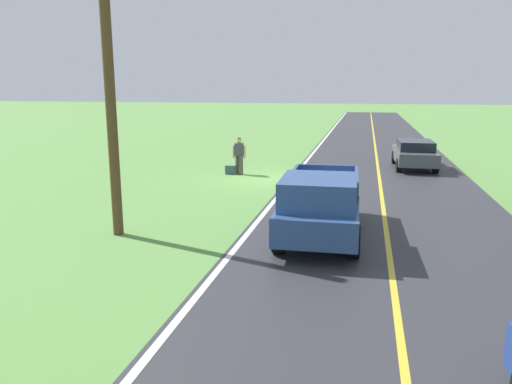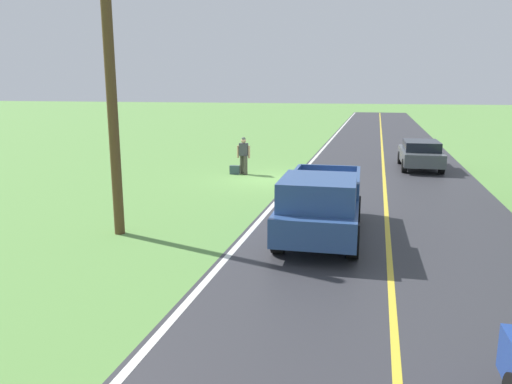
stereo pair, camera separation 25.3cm
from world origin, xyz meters
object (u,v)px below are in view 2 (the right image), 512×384
(hitchhiker_walking, at_px, (244,153))
(pickup_truck_passing, at_px, (321,203))
(suitcase_carried, at_px, (235,170))
(sedan_near_oncoming, at_px, (420,154))
(utility_pole_roadside, at_px, (112,106))

(hitchhiker_walking, relative_size, pickup_truck_passing, 0.32)
(hitchhiker_walking, relative_size, suitcase_carried, 3.80)
(hitchhiker_walking, bearing_deg, sedan_near_oncoming, -156.09)
(sedan_near_oncoming, bearing_deg, utility_pole_roadside, 56.34)
(sedan_near_oncoming, bearing_deg, suitcase_carried, 23.55)
(sedan_near_oncoming, distance_m, utility_pole_roadside, 16.58)
(pickup_truck_passing, bearing_deg, hitchhiker_walking, -63.16)
(sedan_near_oncoming, bearing_deg, hitchhiker_walking, 23.91)
(suitcase_carried, relative_size, sedan_near_oncoming, 0.10)
(hitchhiker_walking, bearing_deg, utility_pole_roadside, 84.83)
(suitcase_carried, height_order, utility_pole_roadside, utility_pole_roadside)
(hitchhiker_walking, distance_m, suitcase_carried, 0.89)
(hitchhiker_walking, height_order, suitcase_carried, hitchhiker_walking)
(pickup_truck_passing, xyz_separation_m, utility_pole_roadside, (5.50, 0.90, 2.56))
(pickup_truck_passing, distance_m, utility_pole_roadside, 6.14)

